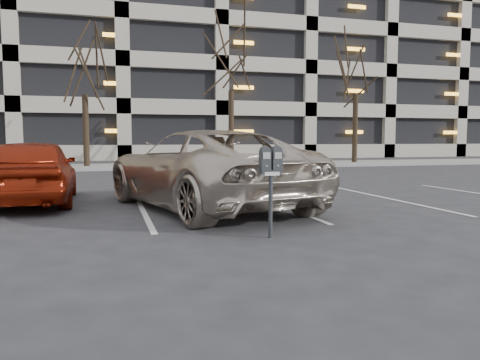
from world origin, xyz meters
TOP-DOWN VIEW (x-y plane):
  - ground at (0.00, 0.00)m, footprint 140.00×140.00m
  - sidewalk at (0.00, 16.00)m, footprint 80.00×4.00m
  - stall_lines at (-1.40, 2.30)m, footprint 16.90×5.20m
  - parking_garage at (12.00, 33.84)m, footprint 52.00×20.00m
  - tree_b at (-3.00, 16.00)m, footprint 3.35×3.35m
  - tree_c at (4.00, 16.00)m, footprint 3.70×3.70m
  - tree_d at (11.00, 16.00)m, footprint 3.74×3.74m
  - parking_meter at (0.14, -0.93)m, footprint 0.33×0.14m
  - suv_silver at (-0.17, 2.19)m, footprint 3.95×6.06m
  - car_red at (-3.56, 3.71)m, footprint 1.81×4.19m

SIDE VIEW (x-z plane):
  - ground at x=0.00m, z-range 0.00..0.00m
  - stall_lines at x=-1.40m, z-range 0.00..0.01m
  - sidewalk at x=0.00m, z-range 0.00..0.12m
  - car_red at x=-3.56m, z-range 0.00..1.41m
  - suv_silver at x=-0.17m, z-range 0.00..1.56m
  - parking_meter at x=0.14m, z-range 0.33..1.58m
  - tree_b at x=-3.00m, z-range 1.69..9.31m
  - tree_c at x=4.00m, z-range 1.87..10.29m
  - tree_d at x=11.00m, z-range 1.89..10.39m
  - parking_garage at x=12.00m, z-range -0.24..18.76m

